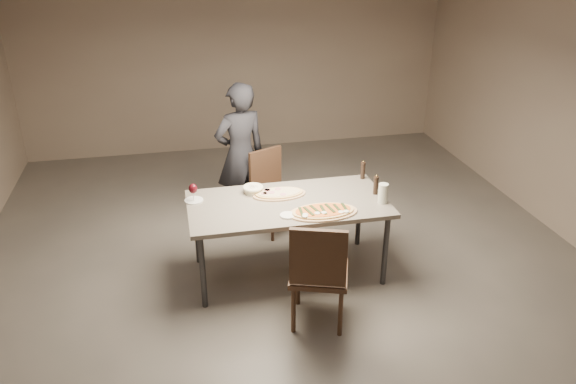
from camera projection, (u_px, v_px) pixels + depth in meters
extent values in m
plane|color=#635D55|center=(288.00, 272.00, 5.38)|extent=(7.00, 7.00, 0.00)
plane|color=gray|center=(235.00, 53.00, 7.88)|extent=(6.00, 0.00, 6.00)
cube|color=#6F675C|center=(288.00, 204.00, 5.07)|extent=(1.80, 0.90, 0.04)
cylinder|color=#333335|center=(203.00, 272.00, 4.75)|extent=(0.05, 0.05, 0.71)
cylinder|color=#333335|center=(385.00, 250.00, 5.06)|extent=(0.05, 0.05, 0.71)
cylinder|color=#333335|center=(197.00, 230.00, 5.40)|extent=(0.05, 0.05, 0.71)
cylinder|color=#333335|center=(359.00, 213.00, 5.72)|extent=(0.05, 0.05, 0.71)
ellipsoid|color=white|center=(305.00, 214.00, 4.76)|extent=(0.05, 0.05, 0.01)
ellipsoid|color=white|center=(317.00, 213.00, 4.79)|extent=(0.05, 0.05, 0.01)
ellipsoid|color=white|center=(305.00, 216.00, 4.74)|extent=(0.05, 0.05, 0.01)
ellipsoid|color=white|center=(324.00, 212.00, 4.79)|extent=(0.05, 0.05, 0.01)
ellipsoid|color=white|center=(341.00, 212.00, 4.81)|extent=(0.05, 0.05, 0.01)
ellipsoid|color=white|center=(346.00, 211.00, 4.82)|extent=(0.05, 0.05, 0.01)
cube|color=#243014|center=(301.00, 212.00, 4.81)|extent=(0.03, 0.18, 0.01)
cube|color=#243014|center=(309.00, 211.00, 4.82)|extent=(0.07, 0.17, 0.01)
cube|color=#243014|center=(315.00, 209.00, 4.85)|extent=(0.07, 0.17, 0.01)
cube|color=#243014|center=(323.00, 210.00, 4.84)|extent=(0.02, 0.17, 0.01)
cube|color=#243014|center=(330.00, 208.00, 4.87)|extent=(0.06, 0.18, 0.01)
cube|color=#243014|center=(338.00, 209.00, 4.86)|extent=(0.05, 0.18, 0.01)
cube|color=#243014|center=(345.00, 207.00, 4.88)|extent=(0.03, 0.17, 0.01)
cylinder|color=#D38289|center=(264.00, 193.00, 5.15)|extent=(0.06, 0.06, 0.00)
cylinder|color=#D38289|center=(266.00, 193.00, 5.15)|extent=(0.06, 0.06, 0.00)
cylinder|color=#D38289|center=(267.00, 190.00, 5.21)|extent=(0.06, 0.06, 0.00)
cylinder|color=#D38289|center=(278.00, 189.00, 5.24)|extent=(0.06, 0.06, 0.00)
cylinder|color=#D38289|center=(272.00, 192.00, 5.17)|extent=(0.06, 0.06, 0.00)
cylinder|color=#D38289|center=(283.00, 194.00, 5.13)|extent=(0.06, 0.06, 0.00)
cylinder|color=#D38289|center=(267.00, 190.00, 5.21)|extent=(0.06, 0.06, 0.00)
cylinder|color=#EEE6C1|center=(253.00, 190.00, 5.23)|extent=(0.16, 0.16, 0.06)
torus|color=#EEE6C1|center=(253.00, 187.00, 5.22)|extent=(0.19, 0.19, 0.03)
cube|color=#A67343|center=(255.00, 188.00, 5.22)|extent=(0.05, 0.05, 0.04)
cube|color=#A67343|center=(252.00, 188.00, 5.24)|extent=(0.06, 0.06, 0.04)
cube|color=#A67343|center=(252.00, 189.00, 5.20)|extent=(0.06, 0.06, 0.04)
cylinder|color=white|center=(288.00, 215.00, 4.81)|extent=(0.13, 0.13, 0.02)
cylinder|color=#B59B42|center=(288.00, 215.00, 4.81)|extent=(0.09, 0.09, 0.00)
cylinder|color=black|center=(376.00, 186.00, 5.19)|extent=(0.04, 0.04, 0.15)
cylinder|color=black|center=(376.00, 178.00, 5.15)|extent=(0.05, 0.05, 0.02)
sphere|color=gold|center=(376.00, 176.00, 5.14)|extent=(0.02, 0.02, 0.02)
cylinder|color=black|center=(363.00, 171.00, 5.51)|extent=(0.04, 0.04, 0.15)
cylinder|color=black|center=(363.00, 163.00, 5.47)|extent=(0.05, 0.05, 0.02)
sphere|color=gold|center=(363.00, 161.00, 5.46)|extent=(0.02, 0.02, 0.02)
cylinder|color=silver|center=(383.00, 193.00, 5.02)|extent=(0.09, 0.09, 0.18)
cylinder|color=silver|center=(194.00, 201.00, 5.07)|extent=(0.07, 0.07, 0.01)
cylinder|color=silver|center=(194.00, 197.00, 5.05)|extent=(0.01, 0.01, 0.08)
ellipsoid|color=#420910|center=(193.00, 189.00, 5.02)|extent=(0.08, 0.08, 0.09)
cylinder|color=white|center=(194.00, 200.00, 5.08)|extent=(0.17, 0.17, 0.01)
cube|color=#3B2619|center=(319.00, 274.00, 4.55)|extent=(0.58, 0.58, 0.04)
cylinder|color=#3B2619|center=(293.00, 310.00, 4.50)|extent=(0.04, 0.04, 0.43)
cylinder|color=#3B2619|center=(340.00, 313.00, 4.46)|extent=(0.04, 0.04, 0.43)
cylinder|color=#3B2619|center=(298.00, 283.00, 4.84)|extent=(0.04, 0.04, 0.43)
cylinder|color=#3B2619|center=(342.00, 286.00, 4.80)|extent=(0.04, 0.04, 0.43)
cube|color=#3B2619|center=(318.00, 258.00, 4.24)|extent=(0.43, 0.18, 0.48)
cube|color=#3B2619|center=(276.00, 196.00, 5.97)|extent=(0.55, 0.55, 0.04)
cylinder|color=#3B2619|center=(280.00, 204.00, 6.27)|extent=(0.03, 0.03, 0.39)
cylinder|color=#3B2619|center=(254.00, 212.00, 6.09)|extent=(0.03, 0.03, 0.39)
cylinder|color=#3B2619|center=(298.00, 215.00, 6.03)|extent=(0.03, 0.03, 0.39)
cylinder|color=#3B2619|center=(272.00, 224.00, 5.84)|extent=(0.03, 0.03, 0.39)
cube|color=#3B2619|center=(265.00, 168.00, 6.00)|extent=(0.38, 0.20, 0.44)
imported|color=black|center=(240.00, 155.00, 6.01)|extent=(0.66, 0.53, 1.58)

